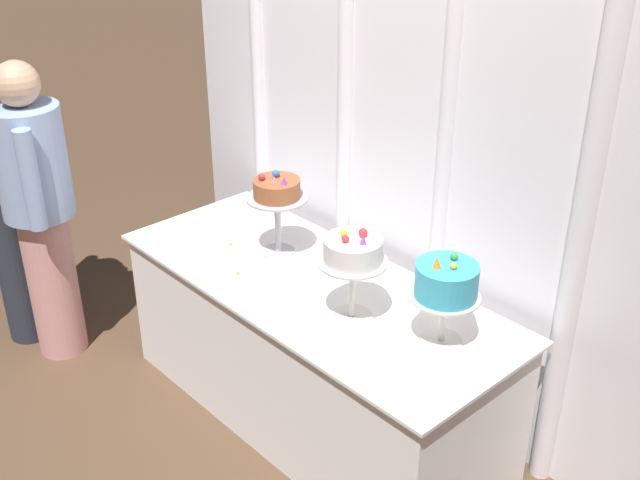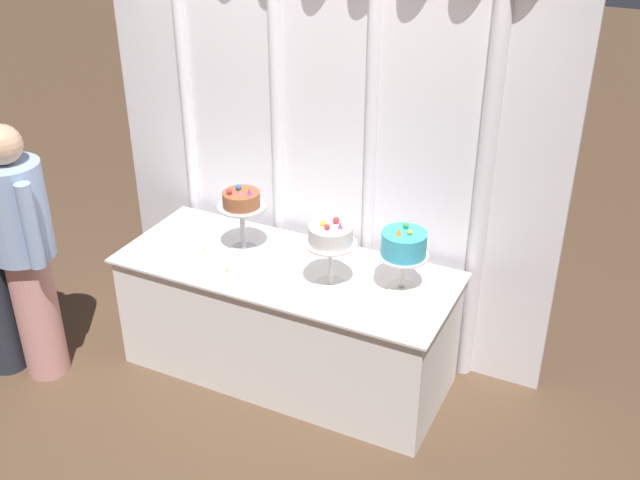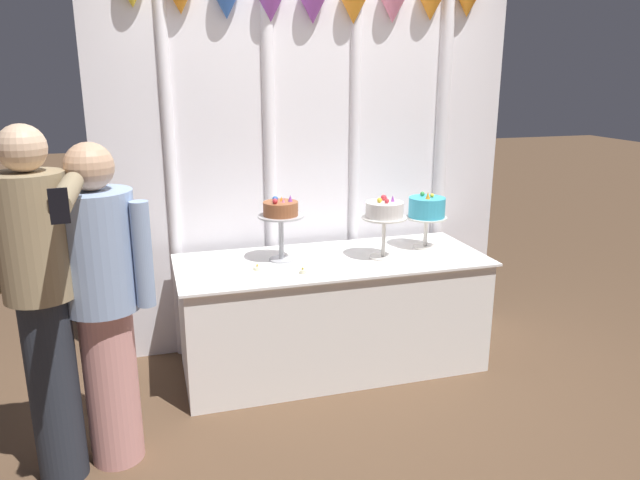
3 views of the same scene
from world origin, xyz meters
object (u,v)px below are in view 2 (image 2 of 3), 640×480
object	(u,v)px
cake_display_leftmost	(242,204)
tealight_near_left	(227,273)
cake_display_rightmost	(404,247)
tealight_far_left	(205,252)
guest_man_dark_suit	(24,247)
cake_table	(287,320)
cake_display_center	(331,239)

from	to	relation	value
cake_display_leftmost	tealight_near_left	distance (m)	0.41
cake_display_leftmost	cake_display_rightmost	distance (m)	0.98
tealight_near_left	tealight_far_left	bearing A→B (deg)	149.89
cake_display_rightmost	guest_man_dark_suit	size ratio (longest dim) A/B	0.24
tealight_near_left	guest_man_dark_suit	world-z (taller)	guest_man_dark_suit
tealight_far_left	guest_man_dark_suit	bearing A→B (deg)	-146.37
cake_display_rightmost	tealight_far_left	xyz separation A→B (m)	(-1.16, -0.15, -0.25)
cake_table	cake_display_center	world-z (taller)	cake_display_center
cake_display_leftmost	cake_table	bearing A→B (deg)	-11.99
cake_display_leftmost	guest_man_dark_suit	size ratio (longest dim) A/B	0.26
cake_display_center	tealight_far_left	size ratio (longest dim) A/B	7.86
cake_table	guest_man_dark_suit	bearing A→B (deg)	-154.51
cake_display_rightmost	cake_display_center	bearing A→B (deg)	-158.92
cake_table	cake_display_center	distance (m)	0.72
cake_table	tealight_near_left	world-z (taller)	tealight_near_left
cake_table	cake_display_leftmost	bearing A→B (deg)	168.01
cake_table	cake_display_rightmost	xyz separation A→B (m)	(0.67, 0.07, 0.62)
cake_table	tealight_far_left	distance (m)	0.62
cake_display_leftmost	tealight_near_left	bearing A→B (deg)	-77.89
cake_display_leftmost	tealight_far_left	world-z (taller)	cake_display_leftmost
guest_man_dark_suit	tealight_near_left	bearing A→B (deg)	21.05
cake_display_rightmost	guest_man_dark_suit	bearing A→B (deg)	-160.68
cake_display_leftmost	guest_man_dark_suit	bearing A→B (deg)	-145.39
cake_display_leftmost	tealight_far_left	size ratio (longest dim) A/B	8.10
guest_man_dark_suit	cake_table	bearing A→B (deg)	25.49
cake_display_center	guest_man_dark_suit	distance (m)	1.73
cake_display_center	tealight_near_left	world-z (taller)	cake_display_center
cake_display_rightmost	cake_display_leftmost	bearing A→B (deg)	-179.87
cake_display_center	cake_display_rightmost	bearing A→B (deg)	21.08
cake_table	cake_display_leftmost	xyz separation A→B (m)	(-0.31, 0.07, 0.66)
cake_display_center	tealight_near_left	xyz separation A→B (m)	(-0.56, -0.15, -0.27)
cake_display_leftmost	tealight_near_left	xyz separation A→B (m)	(0.06, -0.28, -0.28)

